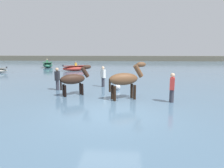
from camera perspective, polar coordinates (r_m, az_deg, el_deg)
name	(u,v)px	position (r m, az deg, el deg)	size (l,w,h in m)	color
ground_plane	(109,121)	(7.61, -0.83, -10.46)	(120.00, 120.00, 0.00)	gray
water_surface	(120,80)	(17.31, 2.38, 1.27)	(90.00, 90.00, 0.29)	slate
horse_lead_bay	(125,80)	(9.49, 3.80, 1.15)	(1.87, 1.06, 2.07)	brown
horse_trailing_dark_bay	(74,80)	(10.54, -10.86, 1.17)	(1.60, 1.20, 1.87)	#382319
boat_far_inshore	(76,68)	(24.16, -10.37, 4.51)	(3.23, 2.41, 1.08)	#BC382D
boat_distant_west	(48,65)	(29.96, -17.98, 5.26)	(2.41, 3.72, 1.23)	#337556
person_onlooker_right	(103,78)	(12.89, -2.58, 1.73)	(0.37, 0.36, 1.63)	#383842
person_wading_mid	(57,81)	(12.21, -15.43, 0.97)	(0.22, 0.33, 1.63)	#383842
person_onlooker_left	(172,90)	(9.33, 16.86, -1.61)	(0.27, 0.36, 1.63)	#383842
channel_buoy	(118,87)	(11.90, 1.62, -0.87)	(0.33, 0.33, 0.77)	silver
far_shoreline	(126,59)	(48.95, 3.95, 7.21)	(80.00, 2.40, 1.50)	#605B4C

